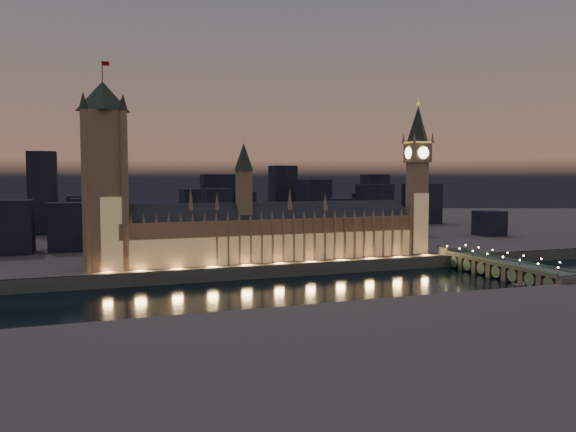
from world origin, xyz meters
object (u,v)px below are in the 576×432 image
object	(u,v)px
palace_of_westminster	(272,233)
river_boat	(547,282)
victoria_tower	(104,167)
westminster_bridge	(498,267)
elizabeth_tower	(417,166)

from	to	relation	value
palace_of_westminster	river_boat	world-z (taller)	palace_of_westminster
victoria_tower	river_boat	size ratio (longest dim) A/B	3.09
palace_of_westminster	victoria_tower	size ratio (longest dim) A/B	1.62
westminster_bridge	river_boat	distance (m)	33.73
palace_of_westminster	victoria_tower	xyz separation A→B (m)	(-105.89, 0.19, 43.66)
victoria_tower	river_boat	bearing A→B (deg)	-21.58
river_boat	elizabeth_tower	bearing A→B (deg)	106.28
victoria_tower	elizabeth_tower	xyz separation A→B (m)	(218.00, 0.00, 1.55)
victoria_tower	westminster_bridge	bearing A→B (deg)	-15.41
elizabeth_tower	river_boat	distance (m)	123.38
victoria_tower	westminster_bridge	size ratio (longest dim) A/B	1.10
westminster_bridge	river_boat	world-z (taller)	westminster_bridge
elizabeth_tower	westminster_bridge	xyz separation A→B (m)	(19.21, -65.38, -65.58)
victoria_tower	westminster_bridge	xyz separation A→B (m)	(237.21, -65.38, -64.03)
elizabeth_tower	westminster_bridge	bearing A→B (deg)	-73.63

